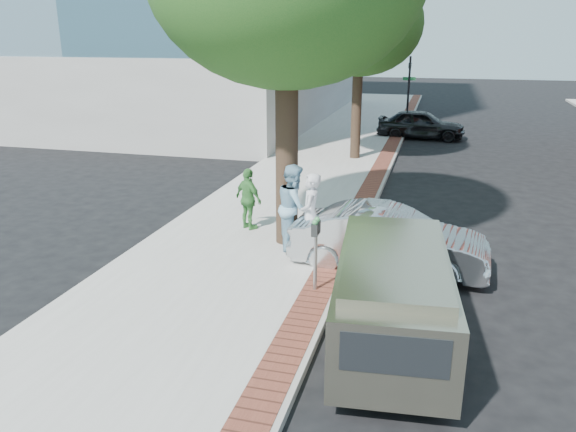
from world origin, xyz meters
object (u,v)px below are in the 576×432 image
(van, at_px, (392,291))
(parking_meter, at_px, (316,239))
(person_officer, at_px, (294,207))
(bg_car, at_px, (421,124))
(person_green, at_px, (249,199))
(sedan_silver, at_px, (389,240))
(person_gray, at_px, (310,215))

(van, bearing_deg, parking_meter, 135.41)
(parking_meter, xyz_separation_m, person_officer, (-0.98, 2.14, -0.06))
(bg_car, xyz_separation_m, van, (0.39, -19.87, 0.20))
(person_green, xyz_separation_m, sedan_silver, (3.68, -1.40, -0.25))
(person_gray, distance_m, person_green, 2.33)
(sedan_silver, bearing_deg, van, -170.22)
(person_officer, height_order, bg_car, person_officer)
(parking_meter, relative_size, sedan_silver, 0.35)
(person_officer, relative_size, sedan_silver, 0.47)
(person_officer, bearing_deg, bg_car, -21.67)
(parking_meter, bearing_deg, person_gray, 106.16)
(person_officer, xyz_separation_m, van, (2.56, -3.42, -0.23))
(person_officer, height_order, van, person_officer)
(person_officer, bearing_deg, person_gray, -141.08)
(sedan_silver, distance_m, bg_car, 16.88)
(parking_meter, xyz_separation_m, person_green, (-2.43, 3.11, -0.26))
(person_gray, height_order, bg_car, person_gray)
(person_green, distance_m, bg_car, 15.90)
(parking_meter, height_order, sedan_silver, parking_meter)
(person_officer, distance_m, bg_car, 16.60)
(person_green, relative_size, van, 0.34)
(person_officer, distance_m, person_green, 1.76)
(parking_meter, relative_size, person_gray, 0.78)
(person_officer, relative_size, bg_car, 0.47)
(person_officer, bearing_deg, sedan_silver, -114.97)
(parking_meter, distance_m, sedan_silver, 2.18)
(parking_meter, distance_m, person_gray, 1.86)
(person_green, distance_m, van, 5.94)
(person_green, bearing_deg, sedan_silver, -168.79)
(person_officer, xyz_separation_m, sedan_silver, (2.23, -0.43, -0.45))
(sedan_silver, bearing_deg, parking_meter, 147.38)
(parking_meter, height_order, person_green, person_green)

